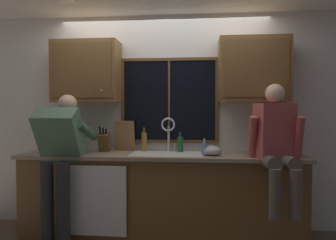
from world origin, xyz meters
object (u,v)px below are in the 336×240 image
knife_block (104,142)px  bottle_green_glass (180,144)px  person_standing (60,152)px  bottle_tall_clear (144,141)px  soap_dispenser (204,149)px  person_sitting_on_counter (277,141)px  mixing_bowl (211,151)px  cutting_board (125,136)px

knife_block → bottle_green_glass: size_ratio=1.38×
person_standing → bottle_tall_clear: (0.80, 0.54, 0.07)m
soap_dispenser → knife_block: bearing=168.9°
person_standing → soap_dispenser: person_standing is taller
person_sitting_on_counter → mixing_bowl: 0.69m
mixing_bowl → knife_block: bearing=171.3°
cutting_board → bottle_green_glass: 0.68m
person_standing → person_sitting_on_counter: bearing=1.4°
bottle_green_glass → knife_block: bearing=-177.4°
cutting_board → mixing_bowl: cutting_board is taller
bottle_green_glass → person_sitting_on_counter: bearing=-23.6°
cutting_board → person_standing: bearing=-136.4°
bottle_green_glass → bottle_tall_clear: size_ratio=0.81×
person_sitting_on_counter → bottle_tall_clear: person_sitting_on_counter is taller
person_sitting_on_counter → bottle_green_glass: (-0.99, 0.43, -0.09)m
person_sitting_on_counter → bottle_tall_clear: (-1.43, 0.48, -0.07)m
soap_dispenser → bottle_green_glass: bottle_green_glass is taller
bottle_green_glass → bottle_tall_clear: 0.44m
mixing_bowl → soap_dispenser: (-0.08, -0.04, 0.02)m
bottle_tall_clear → person_standing: bearing=-146.1°
knife_block → bottle_green_glass: bearing=2.6°
soap_dispenser → bottle_tall_clear: (-0.71, 0.32, 0.05)m
knife_block → soap_dispenser: knife_block is taller
soap_dispenser → mixing_bowl: bearing=27.4°
bottle_green_glass → cutting_board: bearing=175.9°
person_standing → bottle_green_glass: size_ratio=6.79×
mixing_bowl → bottle_tall_clear: (-0.79, 0.28, 0.07)m
person_sitting_on_counter → knife_block: (-1.89, 0.39, -0.08)m
person_sitting_on_counter → soap_dispenser: 0.75m
person_standing → knife_block: bearing=52.7°
person_standing → bottle_green_glass: 1.33m
mixing_bowl → bottle_tall_clear: bearing=160.4°
mixing_bowl → soap_dispenser: bearing=-152.6°
mixing_bowl → soap_dispenser: soap_dispenser is taller
mixing_bowl → bottle_tall_clear: bottle_tall_clear is taller
cutting_board → mixing_bowl: (1.02, -0.28, -0.13)m
soap_dispenser → bottle_tall_clear: 0.78m
cutting_board → mixing_bowl: size_ratio=1.64×
person_standing → knife_block: person_standing is taller
person_standing → cutting_board: person_standing is taller
person_sitting_on_counter → soap_dispenser: person_sitting_on_counter is taller
soap_dispenser → bottle_green_glass: 0.39m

